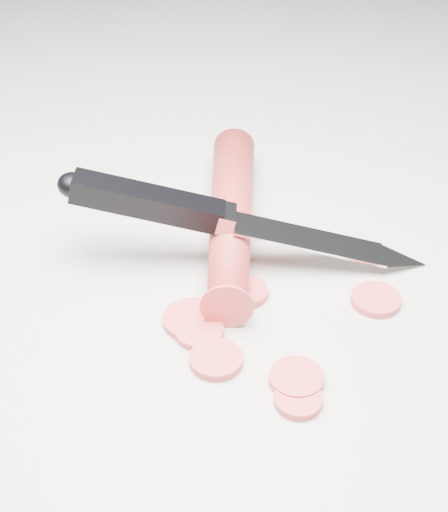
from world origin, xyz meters
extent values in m
plane|color=beige|center=(0.00, 0.00, 0.00)|extent=(2.40, 2.40, 0.00)
cylinder|color=red|center=(0.01, 0.07, 0.02)|extent=(0.10, 0.22, 0.03)
cylinder|color=#E23C40|center=(-0.04, -0.07, 0.00)|extent=(0.04, 0.04, 0.01)
cylinder|color=#E23C40|center=(-0.04, -0.04, 0.00)|extent=(0.03, 0.03, 0.01)
cylinder|color=#E23C40|center=(-0.04, -0.03, 0.00)|extent=(0.04, 0.04, 0.01)
cylinder|color=#E23C40|center=(0.00, -0.12, 0.00)|extent=(0.03, 0.03, 0.01)
cylinder|color=#E23C40|center=(0.09, -0.05, 0.00)|extent=(0.04, 0.04, 0.01)
cylinder|color=#E23C40|center=(0.00, -0.01, 0.00)|extent=(0.03, 0.03, 0.01)
cylinder|color=#E23C40|center=(0.01, -0.10, 0.00)|extent=(0.04, 0.04, 0.01)
camera|label=1|loc=(-0.12, -0.39, 0.35)|focal=50.00mm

